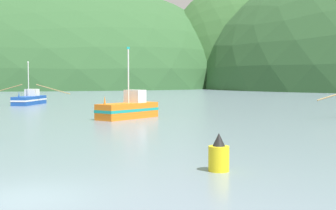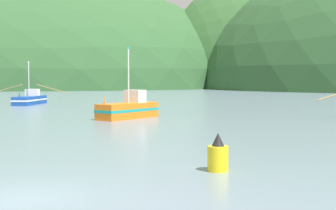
% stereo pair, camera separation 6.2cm
% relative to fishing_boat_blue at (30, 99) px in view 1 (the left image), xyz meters
% --- Properties ---
extents(ground_plane, '(600.00, 600.00, 0.00)m').
position_rel_fishing_boat_blue_xyz_m(ground_plane, '(20.80, -45.92, -0.70)').
color(ground_plane, slate).
extents(hill_mid_right, '(204.20, 163.36, 94.40)m').
position_rel_fishing_boat_blue_xyz_m(hill_mid_right, '(-67.94, 133.45, -0.70)').
color(hill_mid_right, '#2D562D').
rests_on(hill_mid_right, ground).
extents(hill_far_right, '(88.52, 70.81, 90.13)m').
position_rel_fishing_boat_blue_xyz_m(hill_far_right, '(41.08, 123.77, -0.70)').
color(hill_far_right, '#386633').
rests_on(hill_far_right, ground).
extents(fishing_boat_blue, '(11.29, 7.35, 5.77)m').
position_rel_fishing_boat_blue_xyz_m(fishing_boat_blue, '(0.00, 0.00, 0.00)').
color(fishing_boat_blue, '#19479E').
rests_on(fishing_boat_blue, ground).
extents(fishing_boat_orange, '(4.74, 6.43, 6.25)m').
position_rel_fishing_boat_blue_xyz_m(fishing_boat_orange, '(17.91, -19.23, 0.12)').
color(fishing_boat_orange, orange).
rests_on(fishing_boat_orange, ground).
extents(channel_buoy, '(0.79, 0.79, 1.45)m').
position_rel_fishing_boat_blue_xyz_m(channel_buoy, '(26.37, -41.23, -0.11)').
color(channel_buoy, yellow).
rests_on(channel_buoy, ground).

